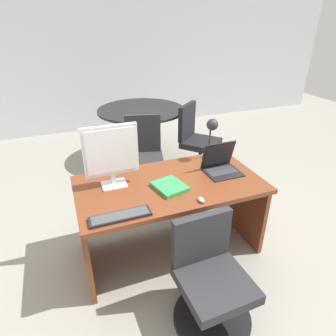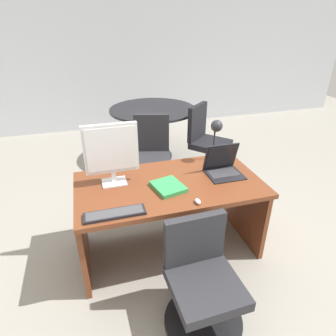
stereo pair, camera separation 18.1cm
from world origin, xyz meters
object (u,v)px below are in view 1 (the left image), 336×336
Objects in this scene: laptop at (220,162)px; office_chair at (211,284)px; monitor at (111,153)px; desk at (168,200)px; meeting_chair_far at (197,145)px; mouse at (201,200)px; keyboard at (120,216)px; meeting_table at (142,121)px; book at (170,187)px; meeting_chair_near at (144,161)px; desk_lamp at (212,130)px.

laptop is 0.39× the size of office_chair.
monitor reaches higher than laptop.
monitor is (-0.44, 0.08, 0.50)m from desk.
office_chair is 2.30m from meeting_chair_far.
mouse is at bearing 75.64° from office_chair.
laptop is at bearing 58.43° from office_chair.
desk is 0.58m from laptop.
keyboard is 2.50m from meeting_table.
book is 1.32m from meeting_chair_near.
office_chair is at bearing -85.53° from book.
book is (0.46, 0.24, 0.01)m from keyboard.
monitor is 1.35m from meeting_chair_near.
monitor is at bearing -118.32° from meeting_chair_near.
meeting_chair_near is (0.56, 1.04, -0.65)m from monitor.
book is (0.41, -0.21, -0.28)m from monitor.
meeting_chair_far reaches higher than book.
meeting_chair_near is (-0.23, -0.86, -0.23)m from meeting_table.
meeting_chair_near reaches higher than keyboard.
meeting_chair_far is (0.82, 0.19, 0.02)m from meeting_chair_near.
book is at bearing -96.89° from meeting_chair_near.
laptop is 0.33m from desk_lamp.
laptop is at bearing 14.13° from book.
desk_lamp is 1.17m from meeting_chair_near.
book is 0.79m from office_chair.
book is at bearing -123.76° from meeting_chair_far.
desk is 1.97× the size of office_chair.
desk is at bearing 91.27° from office_chair.
book is 0.32× the size of meeting_chair_far.
meeting_chair_far is at bearing 41.89° from monitor.
book is at bearing 120.04° from mouse.
monitor is 1.28× the size of desk_lamp.
office_chair is at bearing -92.99° from meeting_chair_near.
desk is 0.67m from monitor.
monitor is 0.66× the size of office_chair.
desk is 3.00× the size of monitor.
desk is at bearing -125.28° from meeting_chair_far.
laptop reaches higher than keyboard.
desk_lamp is 0.43× the size of meeting_chair_far.
desk_lamp reaches higher than meeting_table.
meeting_chair_far is at bearing 69.73° from desk_lamp.
meeting_chair_far is (0.97, 1.45, -0.35)m from book.
mouse is 0.82m from desk_lamp.
office_chair is (0.05, -0.66, -0.43)m from book.
desk is 0.65m from keyboard.
desk is 0.78m from desk_lamp.
laptop is 1.07m from keyboard.
desk_lamp is at bearing 63.40° from office_chair.
mouse is 0.08× the size of meeting_chair_far.
office_chair reaches higher than book.
monitor is 0.41× the size of meeting_table.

